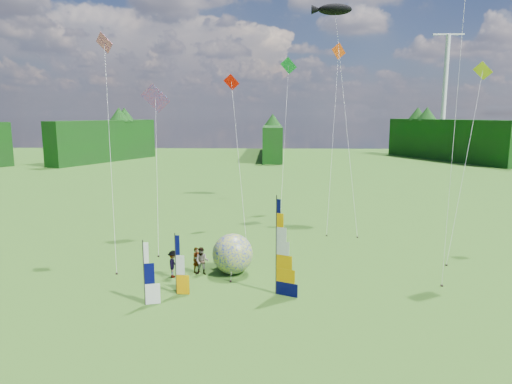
{
  "coord_description": "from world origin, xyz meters",
  "views": [
    {
      "loc": [
        -0.09,
        -21.71,
        9.93
      ],
      "look_at": [
        -1.0,
        4.0,
        5.5
      ],
      "focal_mm": 32.0,
      "sensor_mm": 36.0,
      "label": 1
    }
  ],
  "objects_px": {
    "feather_banner_main": "(276,247)",
    "kite_whale": "(346,104)",
    "side_banner_far": "(144,274)",
    "spectator_a": "(197,260)",
    "side_banner_left": "(176,265)",
    "spectator_b": "(202,261)",
    "bol_inflatable": "(233,254)",
    "spectator_d": "(219,256)",
    "spectator_c": "(173,264)",
    "camp_chair": "(181,282)"
  },
  "relations": [
    {
      "from": "bol_inflatable",
      "to": "camp_chair",
      "type": "relative_size",
      "value": 2.67
    },
    {
      "from": "side_banner_far",
      "to": "spectator_b",
      "type": "distance_m",
      "value": 5.27
    },
    {
      "from": "side_banner_far",
      "to": "spectator_a",
      "type": "height_order",
      "value": "side_banner_far"
    },
    {
      "from": "bol_inflatable",
      "to": "spectator_d",
      "type": "relative_size",
      "value": 1.61
    },
    {
      "from": "spectator_a",
      "to": "camp_chair",
      "type": "xyz_separation_m",
      "value": [
        -0.4,
        -3.02,
        -0.33
      ]
    },
    {
      "from": "camp_chair",
      "to": "kite_whale",
      "type": "height_order",
      "value": "kite_whale"
    },
    {
      "from": "feather_banner_main",
      "to": "camp_chair",
      "type": "bearing_deg",
      "value": -160.58
    },
    {
      "from": "feather_banner_main",
      "to": "bol_inflatable",
      "type": "bearing_deg",
      "value": 153.08
    },
    {
      "from": "spectator_c",
      "to": "spectator_d",
      "type": "relative_size",
      "value": 1.08
    },
    {
      "from": "camp_chair",
      "to": "spectator_a",
      "type": "bearing_deg",
      "value": 63.09
    },
    {
      "from": "camp_chair",
      "to": "kite_whale",
      "type": "bearing_deg",
      "value": 36.02
    },
    {
      "from": "side_banner_far",
      "to": "spectator_c",
      "type": "relative_size",
      "value": 2.0
    },
    {
      "from": "spectator_c",
      "to": "camp_chair",
      "type": "bearing_deg",
      "value": -158.29
    },
    {
      "from": "feather_banner_main",
      "to": "camp_chair",
      "type": "height_order",
      "value": "feather_banner_main"
    },
    {
      "from": "side_banner_left",
      "to": "spectator_b",
      "type": "relative_size",
      "value": 1.94
    },
    {
      "from": "side_banner_far",
      "to": "kite_whale",
      "type": "height_order",
      "value": "kite_whale"
    },
    {
      "from": "spectator_b",
      "to": "side_banner_left",
      "type": "bearing_deg",
      "value": -102.4
    },
    {
      "from": "bol_inflatable",
      "to": "camp_chair",
      "type": "distance_m",
      "value": 4.02
    },
    {
      "from": "spectator_a",
      "to": "spectator_c",
      "type": "distance_m",
      "value": 1.63
    },
    {
      "from": "spectator_d",
      "to": "side_banner_left",
      "type": "bearing_deg",
      "value": 83.19
    },
    {
      "from": "side_banner_left",
      "to": "side_banner_far",
      "type": "bearing_deg",
      "value": -127.97
    },
    {
      "from": "spectator_a",
      "to": "spectator_d",
      "type": "distance_m",
      "value": 1.61
    },
    {
      "from": "spectator_a",
      "to": "spectator_b",
      "type": "bearing_deg",
      "value": -89.9
    },
    {
      "from": "feather_banner_main",
      "to": "spectator_d",
      "type": "height_order",
      "value": "feather_banner_main"
    },
    {
      "from": "side_banner_far",
      "to": "spectator_a",
      "type": "relative_size",
      "value": 2.11
    },
    {
      "from": "bol_inflatable",
      "to": "kite_whale",
      "type": "height_order",
      "value": "kite_whale"
    },
    {
      "from": "feather_banner_main",
      "to": "spectator_b",
      "type": "xyz_separation_m",
      "value": [
        -4.59,
        2.99,
        -1.83
      ]
    },
    {
      "from": "feather_banner_main",
      "to": "kite_whale",
      "type": "bearing_deg",
      "value": 93.88
    },
    {
      "from": "spectator_d",
      "to": "spectator_a",
      "type": "bearing_deg",
      "value": 49.97
    },
    {
      "from": "bol_inflatable",
      "to": "spectator_b",
      "type": "relative_size",
      "value": 1.46
    },
    {
      "from": "spectator_a",
      "to": "spectator_c",
      "type": "relative_size",
      "value": 0.95
    },
    {
      "from": "feather_banner_main",
      "to": "side_banner_left",
      "type": "height_order",
      "value": "feather_banner_main"
    },
    {
      "from": "side_banner_far",
      "to": "side_banner_left",
      "type": "bearing_deg",
      "value": 34.6
    },
    {
      "from": "bol_inflatable",
      "to": "kite_whale",
      "type": "relative_size",
      "value": 0.12
    },
    {
      "from": "feather_banner_main",
      "to": "spectator_d",
      "type": "distance_m",
      "value": 5.97
    },
    {
      "from": "spectator_b",
      "to": "spectator_d",
      "type": "relative_size",
      "value": 1.11
    },
    {
      "from": "kite_whale",
      "to": "side_banner_left",
      "type": "bearing_deg",
      "value": -109.41
    },
    {
      "from": "bol_inflatable",
      "to": "spectator_d",
      "type": "xyz_separation_m",
      "value": [
        -0.96,
        1.04,
        -0.48
      ]
    },
    {
      "from": "side_banner_far",
      "to": "spectator_d",
      "type": "relative_size",
      "value": 2.16
    },
    {
      "from": "side_banner_left",
      "to": "camp_chair",
      "type": "relative_size",
      "value": 3.56
    },
    {
      "from": "spectator_d",
      "to": "camp_chair",
      "type": "xyz_separation_m",
      "value": [
        -1.73,
        -3.92,
        -0.31
      ]
    },
    {
      "from": "spectator_b",
      "to": "spectator_c",
      "type": "height_order",
      "value": "spectator_b"
    },
    {
      "from": "bol_inflatable",
      "to": "spectator_b",
      "type": "xyz_separation_m",
      "value": [
        -1.9,
        -0.29,
        -0.4
      ]
    },
    {
      "from": "side_banner_left",
      "to": "bol_inflatable",
      "type": "relative_size",
      "value": 1.33
    },
    {
      "from": "side_banner_left",
      "to": "kite_whale",
      "type": "bearing_deg",
      "value": 59.91
    },
    {
      "from": "side_banner_far",
      "to": "spectator_d",
      "type": "bearing_deg",
      "value": 48.18
    },
    {
      "from": "bol_inflatable",
      "to": "kite_whale",
      "type": "xyz_separation_m",
      "value": [
        8.9,
        13.92,
        9.52
      ]
    },
    {
      "from": "feather_banner_main",
      "to": "kite_whale",
      "type": "relative_size",
      "value": 0.25
    },
    {
      "from": "side_banner_left",
      "to": "spectator_b",
      "type": "height_order",
      "value": "side_banner_left"
    },
    {
      "from": "spectator_b",
      "to": "spectator_c",
      "type": "bearing_deg",
      "value": -157.36
    }
  ]
}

